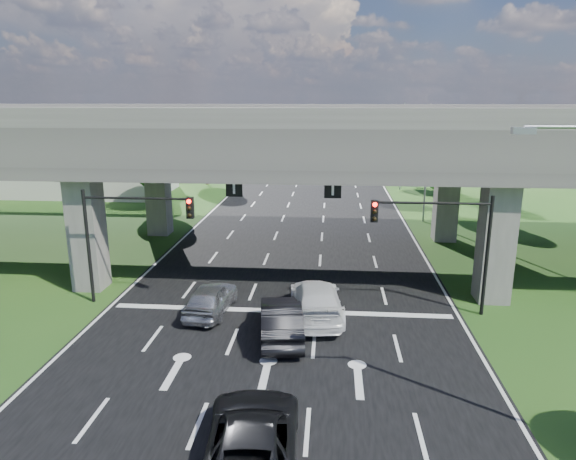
# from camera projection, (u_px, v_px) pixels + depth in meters

# --- Properties ---
(ground) EXTENTS (160.00, 160.00, 0.00)m
(ground) POSITION_uv_depth(u_px,v_px,m) (273.00, 344.00, 22.50)
(ground) COLOR #1F4616
(ground) RESTS_ON ground
(road) EXTENTS (18.00, 120.00, 0.03)m
(road) POSITION_uv_depth(u_px,v_px,m) (291.00, 270.00, 32.14)
(road) COLOR black
(road) RESTS_ON ground
(overpass) EXTENTS (80.00, 15.00, 10.00)m
(overpass) POSITION_uv_depth(u_px,v_px,m) (293.00, 140.00, 32.10)
(overpass) COLOR #33312F
(overpass) RESTS_ON ground
(warehouse) EXTENTS (20.00, 10.00, 4.00)m
(warehouse) POSITION_uv_depth(u_px,v_px,m) (79.00, 175.00, 57.88)
(warehouse) COLOR #9E9E99
(warehouse) RESTS_ON ground
(signal_right) EXTENTS (5.76, 0.54, 6.00)m
(signal_right) POSITION_uv_depth(u_px,v_px,m) (443.00, 232.00, 24.62)
(signal_right) COLOR black
(signal_right) RESTS_ON ground
(signal_left) EXTENTS (5.76, 0.54, 6.00)m
(signal_left) POSITION_uv_depth(u_px,v_px,m) (127.00, 226.00, 25.89)
(signal_left) COLOR black
(signal_left) RESTS_ON ground
(streetlight_far) EXTENTS (3.38, 0.25, 10.00)m
(streetlight_far) POSITION_uv_depth(u_px,v_px,m) (423.00, 154.00, 43.38)
(streetlight_far) COLOR gray
(streetlight_far) RESTS_ON ground
(streetlight_beyond) EXTENTS (3.38, 0.25, 10.00)m
(streetlight_beyond) POSITION_uv_depth(u_px,v_px,m) (399.00, 139.00, 58.82)
(streetlight_beyond) COLOR gray
(streetlight_beyond) RESTS_ON ground
(tree_left_near) EXTENTS (4.50, 4.50, 7.80)m
(tree_left_near) POSITION_uv_depth(u_px,v_px,m) (154.00, 161.00, 47.52)
(tree_left_near) COLOR black
(tree_left_near) RESTS_ON ground
(tree_left_mid) EXTENTS (3.91, 3.90, 6.76)m
(tree_left_mid) POSITION_uv_depth(u_px,v_px,m) (153.00, 158.00, 55.64)
(tree_left_mid) COLOR black
(tree_left_mid) RESTS_ON ground
(tree_left_far) EXTENTS (4.80, 4.80, 8.32)m
(tree_left_far) POSITION_uv_depth(u_px,v_px,m) (206.00, 143.00, 62.79)
(tree_left_far) COLOR black
(tree_left_far) RESTS_ON ground
(tree_right_near) EXTENTS (4.20, 4.20, 7.28)m
(tree_right_near) POSITION_uv_depth(u_px,v_px,m) (447.00, 164.00, 47.34)
(tree_right_near) COLOR black
(tree_right_near) RESTS_ON ground
(tree_right_mid) EXTENTS (3.91, 3.90, 6.76)m
(tree_right_mid) POSITION_uv_depth(u_px,v_px,m) (459.00, 158.00, 54.89)
(tree_right_mid) COLOR black
(tree_right_mid) RESTS_ON ground
(tree_right_far) EXTENTS (4.50, 4.50, 7.80)m
(tree_right_far) POSITION_uv_depth(u_px,v_px,m) (411.00, 145.00, 62.78)
(tree_right_far) COLOR black
(tree_right_far) RESTS_ON ground
(car_silver) EXTENTS (2.18, 4.67, 1.55)m
(car_silver) POSITION_uv_depth(u_px,v_px,m) (211.00, 298.00, 25.47)
(car_silver) COLOR #AAABB2
(car_silver) RESTS_ON road
(car_dark) EXTENTS (2.44, 5.30, 1.68)m
(car_dark) POSITION_uv_depth(u_px,v_px,m) (281.00, 320.00, 22.82)
(car_dark) COLOR black
(car_dark) RESTS_ON road
(car_white) EXTENTS (3.02, 6.11, 1.71)m
(car_white) POSITION_uv_depth(u_px,v_px,m) (316.00, 300.00, 25.02)
(car_white) COLOR silver
(car_white) RESTS_ON road
(car_trailing) EXTENTS (3.13, 6.04, 1.63)m
(car_trailing) POSITION_uv_depth(u_px,v_px,m) (252.00, 441.00, 14.82)
(car_trailing) COLOR black
(car_trailing) RESTS_ON road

